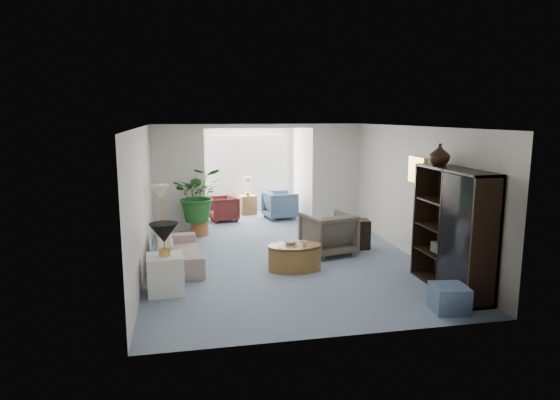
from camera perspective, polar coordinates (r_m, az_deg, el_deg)
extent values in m
plane|color=#8698B1|center=(8.98, 0.78, -7.58)|extent=(6.00, 6.00, 0.00)
plane|color=#8698B1|center=(12.88, -3.13, -2.20)|extent=(2.60, 2.60, 0.00)
cube|color=silver|center=(11.46, -11.81, 2.43)|extent=(1.20, 0.12, 2.50)
cube|color=silver|center=(12.05, 6.58, 2.94)|extent=(1.20, 0.12, 2.50)
cube|color=silver|center=(11.51, -2.43, 8.66)|extent=(2.60, 0.12, 0.10)
cube|color=white|center=(13.73, -3.85, 4.46)|extent=(2.20, 0.02, 1.50)
cube|color=white|center=(13.70, -3.84, 4.45)|extent=(2.20, 0.02, 1.50)
cube|color=beige|center=(9.37, 15.83, 3.42)|extent=(0.04, 0.50, 0.40)
imported|color=beige|center=(9.02, -11.77, -5.86)|extent=(0.86, 1.96, 0.56)
cube|color=white|center=(7.72, -13.28, -8.47)|extent=(0.57, 0.57, 0.60)
cone|color=black|center=(7.55, -13.47, -3.79)|extent=(0.44, 0.44, 0.30)
cone|color=beige|center=(9.56, -13.84, 0.91)|extent=(0.36, 0.36, 0.28)
cylinder|color=olive|center=(8.64, 1.72, -6.73)|extent=(1.21, 1.21, 0.45)
imported|color=white|center=(8.66, 1.26, -4.96)|extent=(0.29, 0.29, 0.06)
imported|color=beige|center=(8.51, 2.88, -5.10)|extent=(0.13, 0.13, 0.09)
imported|color=#696053|center=(9.58, 5.67, -3.94)|extent=(1.07, 1.09, 0.83)
cube|color=black|center=(10.11, 8.96, -3.95)|extent=(0.54, 0.45, 0.60)
cube|color=black|center=(7.95, 19.56, -3.34)|extent=(0.46, 1.72, 1.91)
imported|color=black|center=(8.21, 18.22, 5.10)|extent=(0.33, 0.33, 0.34)
cube|color=slate|center=(7.28, 19.24, -10.84)|extent=(0.53, 0.53, 0.37)
cylinder|color=#9F592E|center=(11.25, -9.41, -3.27)|extent=(0.40, 0.40, 0.32)
imported|color=#1F5A1F|center=(11.10, -9.52, 0.64)|extent=(1.11, 0.96, 1.24)
imported|color=slate|center=(12.82, 0.00, -0.60)|extent=(0.91, 0.90, 0.72)
imported|color=maroon|center=(12.62, -6.69, -1.03)|extent=(0.81, 0.79, 0.64)
cube|color=olive|center=(13.45, -3.78, -0.56)|extent=(0.48, 0.40, 0.52)
cube|color=#262421|center=(7.61, 20.99, -6.47)|extent=(0.30, 0.26, 0.16)
cube|color=#4C4946|center=(7.67, 20.35, -2.82)|extent=(0.30, 0.26, 0.16)
cube|color=#3A3835|center=(8.12, 18.62, -5.31)|extent=(0.30, 0.26, 0.16)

